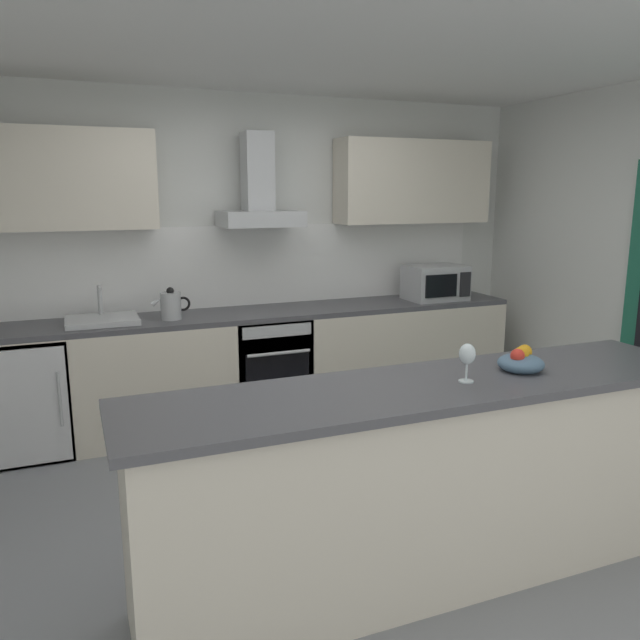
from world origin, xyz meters
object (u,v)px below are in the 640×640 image
Objects in this scene: sink at (102,319)px; wine_glass at (467,355)px; oven at (267,365)px; kettle at (171,305)px; range_hood at (259,197)px; microwave at (435,283)px; refrigerator at (27,396)px; fruit_bowl at (521,362)px.

sink is 2.81× the size of wine_glass.
oven is 2.77× the size of kettle.
range_hood is at bearing 95.00° from wine_glass.
microwave reaches higher than kettle.
range_hood is (0.74, 0.16, 0.78)m from kettle.
wine_glass is at bearing -84.73° from oven.
microwave is (1.54, -0.03, 0.59)m from oven.
sink is 0.69× the size of range_hood.
microwave is 0.69× the size of range_hood.
kettle is 0.40× the size of range_hood.
range_hood is at bearing 4.30° from refrigerator.
microwave is 2.81× the size of wine_glass.
range_hood is (1.76, 0.13, 1.36)m from refrigerator.
kettle is at bearing 112.30° from wine_glass.
range_hood is 2.60m from wine_glass.
fruit_bowl is (1.79, -2.32, 0.10)m from sink.
wine_glass is at bearing -50.10° from refrigerator.
range_hood is at bearing 5.53° from sink.
range_hood is at bearing 174.16° from microwave.
wine_glass is at bearing -58.77° from sink.
refrigerator is at bearing -179.91° from oven.
wine_glass is (1.98, -2.37, 0.68)m from refrigerator.
sink is at bearing 127.64° from fruit_bowl.
fruit_bowl is at bearing -112.99° from microwave.
range_hood is 2.62m from fruit_bowl.
wine_glass is at bearing -171.11° from fruit_bowl.
oven is at bearing 95.27° from wine_glass.
refrigerator is 2.23m from range_hood.
microwave reaches higher than wine_glass.
oven is 3.64× the size of fruit_bowl.
refrigerator is 0.73m from sink.
sink is (-1.22, 0.01, 0.47)m from oven.
oven is at bearing 178.96° from microwave.
microwave is at bearing -5.84° from range_hood.
oven is 1.33m from range_hood.
refrigerator is 2.94× the size of kettle.
refrigerator is at bearing 135.22° from fruit_bowl.
fruit_bowl is at bearing -76.18° from oven.
range_hood reaches higher than fruit_bowl.
oven is 2.45m from fruit_bowl.
kettle is at bearing -177.39° from oven.
microwave is (3.30, -0.03, 0.62)m from refrigerator.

